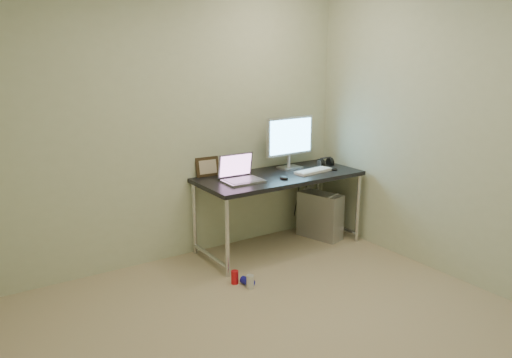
# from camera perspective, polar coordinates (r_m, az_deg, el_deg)

# --- Properties ---
(floor) EXTENTS (3.50, 3.50, 0.00)m
(floor) POSITION_cam_1_polar(r_m,az_deg,el_deg) (3.61, 4.30, -17.53)
(floor) COLOR tan
(floor) RESTS_ON ground
(wall_back) EXTENTS (3.50, 0.02, 2.50)m
(wall_back) POSITION_cam_1_polar(r_m,az_deg,el_deg) (4.63, -8.79, 5.97)
(wall_back) COLOR beige
(wall_back) RESTS_ON ground
(wall_right) EXTENTS (0.02, 3.50, 2.50)m
(wall_right) POSITION_cam_1_polar(r_m,az_deg,el_deg) (4.43, 22.95, 4.65)
(wall_right) COLOR beige
(wall_right) RESTS_ON ground
(desk) EXTENTS (1.63, 0.71, 0.75)m
(desk) POSITION_cam_1_polar(r_m,az_deg,el_deg) (4.87, 2.65, -0.38)
(desk) COLOR black
(desk) RESTS_ON ground
(tower_computer) EXTENTS (0.32, 0.50, 0.51)m
(tower_computer) POSITION_cam_1_polar(r_m,az_deg,el_deg) (5.30, 7.32, -4.14)
(tower_computer) COLOR #B4B5B9
(tower_computer) RESTS_ON ground
(cable_a) EXTENTS (0.01, 0.16, 0.69)m
(cable_a) POSITION_cam_1_polar(r_m,az_deg,el_deg) (5.46, 4.79, -1.79)
(cable_a) COLOR black
(cable_a) RESTS_ON ground
(cable_b) EXTENTS (0.02, 0.11, 0.71)m
(cable_b) POSITION_cam_1_polar(r_m,az_deg,el_deg) (5.50, 5.65, -1.89)
(cable_b) COLOR black
(cable_b) RESTS_ON ground
(can_red) EXTENTS (0.08, 0.08, 0.11)m
(can_red) POSITION_cam_1_polar(r_m,az_deg,el_deg) (4.30, -2.44, -11.15)
(can_red) COLOR red
(can_red) RESTS_ON ground
(can_white) EXTENTS (0.08, 0.08, 0.11)m
(can_white) POSITION_cam_1_polar(r_m,az_deg,el_deg) (4.23, -0.67, -11.64)
(can_white) COLOR silver
(can_white) RESTS_ON ground
(can_blue) EXTENTS (0.09, 0.13, 0.07)m
(can_blue) POSITION_cam_1_polar(r_m,az_deg,el_deg) (4.28, -0.99, -11.63)
(can_blue) COLOR #1919A7
(can_blue) RESTS_ON ground
(laptop) EXTENTS (0.36, 0.30, 0.25)m
(laptop) POSITION_cam_1_polar(r_m,az_deg,el_deg) (4.61, -1.83, 0.49)
(laptop) COLOR silver
(laptop) RESTS_ON desk
(monitor) EXTENTS (0.57, 0.17, 0.53)m
(monitor) POSITION_cam_1_polar(r_m,az_deg,el_deg) (5.07, 3.89, 4.65)
(monitor) COLOR silver
(monitor) RESTS_ON desk
(keyboard) EXTENTS (0.42, 0.18, 0.02)m
(keyboard) POSITION_cam_1_polar(r_m,az_deg,el_deg) (4.98, 6.57, 0.91)
(keyboard) COLOR white
(keyboard) RESTS_ON desk
(mouse_right) EXTENTS (0.07, 0.11, 0.04)m
(mouse_right) POSITION_cam_1_polar(r_m,az_deg,el_deg) (5.10, 8.84, 1.23)
(mouse_right) COLOR black
(mouse_right) RESTS_ON desk
(mouse_left) EXTENTS (0.07, 0.11, 0.04)m
(mouse_left) POSITION_cam_1_polar(r_m,az_deg,el_deg) (4.68, 3.21, 0.20)
(mouse_left) COLOR black
(mouse_left) RESTS_ON desk
(headphones) EXTENTS (0.17, 0.10, 0.11)m
(headphones) POSITION_cam_1_polar(r_m,az_deg,el_deg) (5.30, 7.94, 1.86)
(headphones) COLOR black
(headphones) RESTS_ON desk
(picture_frame) EXTENTS (0.24, 0.08, 0.19)m
(picture_frame) POSITION_cam_1_polar(r_m,az_deg,el_deg) (4.79, -5.58, 1.41)
(picture_frame) COLOR black
(picture_frame) RESTS_ON desk
(webcam) EXTENTS (0.05, 0.04, 0.12)m
(webcam) POSITION_cam_1_polar(r_m,az_deg,el_deg) (4.83, -3.69, 1.50)
(webcam) COLOR silver
(webcam) RESTS_ON desk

